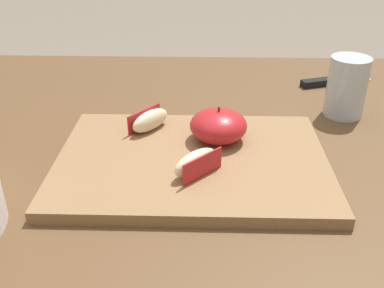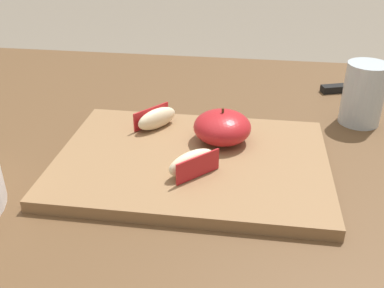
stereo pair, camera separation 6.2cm
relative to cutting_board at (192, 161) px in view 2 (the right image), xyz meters
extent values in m
cube|color=brown|center=(-0.04, 0.09, -0.02)|extent=(1.42, 0.84, 0.03)
cube|color=olive|center=(0.00, 0.00, 0.00)|extent=(0.38, 0.27, 0.02)
ellipsoid|color=#B21E23|center=(0.04, 0.05, 0.03)|extent=(0.09, 0.09, 0.05)
cylinder|color=#4C3319|center=(0.04, 0.05, 0.06)|extent=(0.00, 0.00, 0.01)
ellipsoid|color=beige|center=(-0.07, 0.08, 0.02)|extent=(0.06, 0.07, 0.03)
cube|color=#B21E23|center=(-0.08, 0.09, 0.02)|extent=(0.05, 0.06, 0.03)
ellipsoid|color=beige|center=(0.01, -0.04, 0.02)|extent=(0.07, 0.07, 0.03)
cube|color=#B21E23|center=(0.02, -0.05, 0.02)|extent=(0.05, 0.05, 0.03)
cube|color=silver|center=(0.32, 0.35, -0.01)|extent=(0.09, 0.05, 0.00)
cube|color=black|center=(0.25, 0.32, 0.00)|extent=(0.07, 0.04, 0.01)
cylinder|color=silver|center=(0.26, 0.18, 0.04)|extent=(0.07, 0.07, 0.10)
camera|label=1|loc=(0.02, -0.54, 0.33)|focal=41.50mm
camera|label=2|loc=(0.08, -0.54, 0.33)|focal=41.50mm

